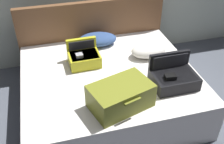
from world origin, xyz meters
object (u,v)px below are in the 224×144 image
at_px(bed, 109,89).
at_px(pillow_center_head, 98,39).
at_px(hard_case_medium, 174,77).
at_px(hard_case_small, 84,57).
at_px(pillow_near_headboard, 149,50).
at_px(hard_case_large, 121,96).

height_order(bed, pillow_center_head, pillow_center_head).
bearing_deg(hard_case_medium, hard_case_small, 142.70).
xyz_separation_m(hard_case_small, pillow_center_head, (0.26, 0.41, -0.01)).
height_order(bed, hard_case_small, hard_case_small).
xyz_separation_m(hard_case_small, pillow_near_headboard, (0.82, -0.04, -0.01)).
xyz_separation_m(pillow_near_headboard, pillow_center_head, (-0.55, 0.45, -0.01)).
bearing_deg(hard_case_medium, pillow_near_headboard, 94.21).
relative_size(hard_case_small, pillow_center_head, 0.73).
bearing_deg(bed, hard_case_small, 132.43).
distance_m(hard_case_large, pillow_center_head, 1.25).
relative_size(hard_case_large, hard_case_medium, 1.43).
relative_size(bed, hard_case_small, 5.37).
relative_size(bed, hard_case_large, 2.97).
bearing_deg(bed, pillow_center_head, 88.33).
bearing_deg(hard_case_small, bed, -48.75).
distance_m(hard_case_medium, pillow_near_headboard, 0.62).
distance_m(bed, pillow_near_headboard, 0.70).
bearing_deg(hard_case_small, hard_case_large, -77.17).
height_order(hard_case_medium, hard_case_small, hard_case_medium).
bearing_deg(hard_case_small, hard_case_medium, -38.61).
relative_size(hard_case_medium, pillow_near_headboard, 1.04).
height_order(bed, pillow_near_headboard, pillow_near_headboard).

